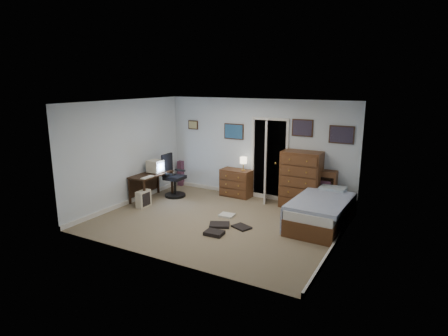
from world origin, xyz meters
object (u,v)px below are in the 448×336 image
Objects in this scene: low_dresser at (236,183)px; bed at (321,211)px; computer_desk at (149,179)px; tall_dresser at (301,180)px; office_chair at (173,180)px.

bed is at bearing -18.44° from low_dresser.
tall_dresser is at bearing 19.52° from computer_desk.
office_chair is 0.55× the size of bed.
office_chair is at bearing 51.75° from computer_desk.
tall_dresser is at bearing 131.18° from bed.
bed is (3.88, -0.14, -0.12)m from office_chair.
bed is (4.26, 0.34, -0.21)m from computer_desk.
bed is at bearing -3.58° from office_chair.
computer_desk is 2.22m from low_dresser.
tall_dresser is (3.53, 1.25, 0.16)m from computer_desk.
low_dresser is at bearing 178.83° from tall_dresser.
tall_dresser is 0.67× the size of bed.
computer_desk is 0.86× the size of tall_dresser.
computer_desk is at bearing -142.47° from low_dresser.
tall_dresser reaches higher than computer_desk.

